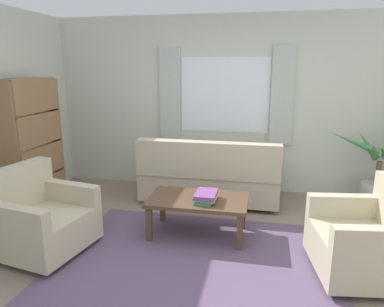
# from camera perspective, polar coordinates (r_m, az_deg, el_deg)

# --- Properties ---
(ground_plane) EXTENTS (6.24, 6.24, 0.00)m
(ground_plane) POSITION_cam_1_polar(r_m,az_deg,el_deg) (3.64, 0.73, -16.88)
(ground_plane) COLOR gray
(wall_back) EXTENTS (5.32, 0.12, 2.60)m
(wall_back) POSITION_cam_1_polar(r_m,az_deg,el_deg) (5.39, 5.36, 7.87)
(wall_back) COLOR beige
(wall_back) RESTS_ON ground_plane
(window_with_curtains) EXTENTS (1.98, 0.07, 1.40)m
(window_with_curtains) POSITION_cam_1_polar(r_m,az_deg,el_deg) (5.30, 5.30, 9.39)
(window_with_curtains) COLOR white
(area_rug) EXTENTS (2.72, 2.01, 0.01)m
(area_rug) POSITION_cam_1_polar(r_m,az_deg,el_deg) (3.64, 0.73, -16.80)
(area_rug) COLOR #604C6B
(area_rug) RESTS_ON ground_plane
(couch) EXTENTS (1.90, 0.82, 0.92)m
(couch) POSITION_cam_1_polar(r_m,az_deg,el_deg) (4.93, 2.88, -3.76)
(couch) COLOR #BCB293
(couch) RESTS_ON ground_plane
(armchair_left) EXTENTS (0.96, 0.97, 0.88)m
(armchair_left) POSITION_cam_1_polar(r_m,az_deg,el_deg) (3.97, -23.52, -9.66)
(armchair_left) COLOR #BCB293
(armchair_left) RESTS_ON ground_plane
(armchair_right) EXTENTS (0.93, 0.95, 0.88)m
(armchair_right) POSITION_cam_1_polar(r_m,az_deg,el_deg) (3.61, 26.78, -12.35)
(armchair_right) COLOR #BCB293
(armchair_right) RESTS_ON ground_plane
(coffee_table) EXTENTS (1.10, 0.64, 0.44)m
(coffee_table) POSITION_cam_1_polar(r_m,az_deg,el_deg) (3.96, 0.98, -8.01)
(coffee_table) COLOR brown
(coffee_table) RESTS_ON ground_plane
(book_stack_on_table) EXTENTS (0.24, 0.35, 0.10)m
(book_stack_on_table) POSITION_cam_1_polar(r_m,az_deg,el_deg) (3.85, 2.24, -6.96)
(book_stack_on_table) COLOR #387F4C
(book_stack_on_table) RESTS_ON coffee_table
(potted_plant) EXTENTS (1.34, 1.06, 1.06)m
(potted_plant) POSITION_cam_1_polar(r_m,az_deg,el_deg) (5.25, 27.90, -3.32)
(potted_plant) COLOR #B7B2A8
(potted_plant) RESTS_ON ground_plane
(bookshelf) EXTENTS (0.30, 0.94, 1.72)m
(bookshelf) POSITION_cam_1_polar(r_m,az_deg,el_deg) (5.07, -23.96, 1.55)
(bookshelf) COLOR olive
(bookshelf) RESTS_ON ground_plane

